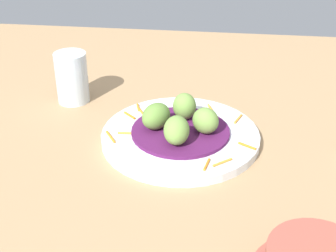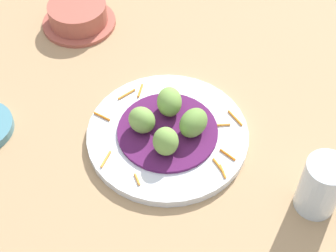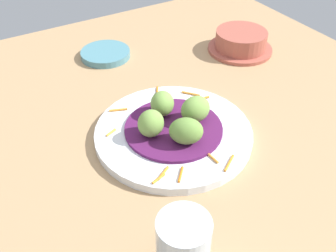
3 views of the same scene
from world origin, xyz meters
TOP-DOWN VIEW (x-y plane):
  - table_surface at (0.00, 0.00)cm, footprint 110.00×110.00cm
  - main_plate at (2.03, -1.78)cm, footprint 27.08×27.08cm
  - cabbage_bed at (2.03, -1.78)cm, footprint 16.82×16.82cm
  - carrot_garnish at (1.25, -1.46)cm, footprint 25.43×21.46cm
  - guac_scoop_left at (6.23, -2.03)cm, footprint 6.18×6.11cm
  - guac_scoop_center at (2.28, 2.42)cm, footprint 4.73×5.01cm
  - guac_scoop_right at (-2.17, -1.53)cm, footprint 6.53×6.89cm
  - guac_scoop_back at (1.78, -5.98)cm, footprint 4.38×5.43cm
  - side_plate_small at (34.00, -3.15)cm, footprint 11.20×11.20cm
  - terracotta_bowl at (20.53, -31.43)cm, footprint 14.95×14.95cm
  - water_glass at (-20.49, 10.79)cm, footprint 6.25×6.25cm

SIDE VIEW (x-z plane):
  - table_surface at x=0.00cm, z-range 0.00..2.00cm
  - side_plate_small at x=34.00cm, z-range 2.00..3.49cm
  - main_plate at x=2.03cm, z-range 2.00..3.54cm
  - carrot_garnish at x=1.25cm, z-range 3.54..3.94cm
  - cabbage_bed at x=2.03cm, z-range 3.54..4.13cm
  - terracotta_bowl at x=20.53cm, z-range 1.81..6.66cm
  - guac_scoop_left at x=6.23cm, z-range 4.13..8.59cm
  - guac_scoop_right at x=-2.17cm, z-range 4.13..8.63cm
  - guac_scoop_back at x=1.78cm, z-range 4.13..8.83cm
  - guac_scoop_center at x=2.28cm, z-range 4.13..8.87cm
  - water_glass at x=-20.49cm, z-range 2.00..11.98cm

